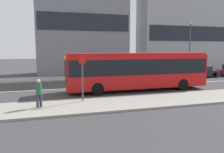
# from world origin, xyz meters

# --- Properties ---
(ground_plane) EXTENTS (120.00, 120.00, 0.00)m
(ground_plane) POSITION_xyz_m (0.00, 0.00, 0.00)
(ground_plane) COLOR #3A3A3D
(sidewalk_near) EXTENTS (44.00, 3.50, 0.13)m
(sidewalk_near) POSITION_xyz_m (0.00, -6.25, 0.07)
(sidewalk_near) COLOR gray
(sidewalk_near) RESTS_ON ground_plane
(sidewalk_far) EXTENTS (44.00, 3.50, 0.13)m
(sidewalk_far) POSITION_xyz_m (0.00, 6.25, 0.07)
(sidewalk_far) COLOR gray
(sidewalk_far) RESTS_ON ground_plane
(lane_centerline) EXTENTS (41.80, 0.16, 0.01)m
(lane_centerline) POSITION_xyz_m (0.00, 0.00, 0.00)
(lane_centerline) COLOR silver
(lane_centerline) RESTS_ON ground_plane
(apartment_block_right_tower) EXTENTS (18.48, 4.14, 20.66)m
(apartment_block_right_tower) POSITION_xyz_m (19.43, 11.53, 10.32)
(apartment_block_right_tower) COLOR #9EA3A8
(apartment_block_right_tower) RESTS_ON ground_plane
(city_bus) EXTENTS (11.77, 2.48, 3.10)m
(city_bus) POSITION_xyz_m (3.89, -2.26, 1.79)
(city_bus) COLOR red
(city_bus) RESTS_ON ground_plane
(parked_car_0) EXTENTS (4.45, 1.87, 1.32)m
(parked_car_0) POSITION_xyz_m (14.53, 3.44, 0.63)
(parked_car_0) COLOR black
(parked_car_0) RESTS_ON ground_plane
(pedestrian_near_stop) EXTENTS (0.34, 0.34, 1.63)m
(pedestrian_near_stop) POSITION_xyz_m (-3.75, -6.16, 1.05)
(pedestrian_near_stop) COLOR #383347
(pedestrian_near_stop) RESTS_ON sidewalk_near
(bus_stop_sign) EXTENTS (0.44, 0.12, 2.83)m
(bus_stop_sign) POSITION_xyz_m (-1.13, -5.37, 1.78)
(bus_stop_sign) COLOR #4C4C51
(bus_stop_sign) RESTS_ON sidewalk_near
(street_lamp) EXTENTS (0.36, 0.36, 6.72)m
(street_lamp) POSITION_xyz_m (14.38, 5.51, 4.24)
(street_lamp) COLOR #4C4C51
(street_lamp) RESTS_ON sidewalk_far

